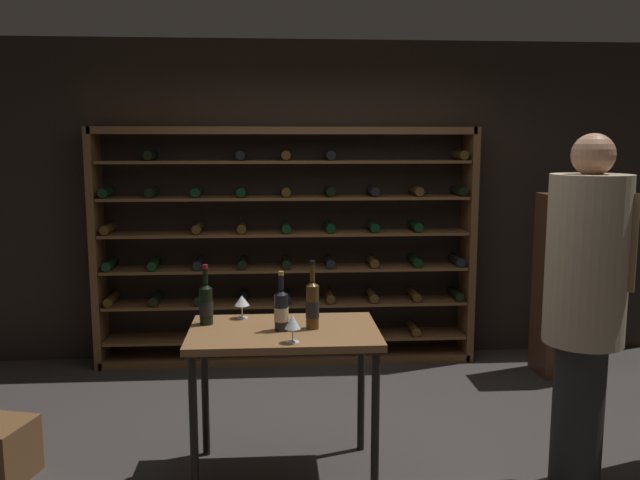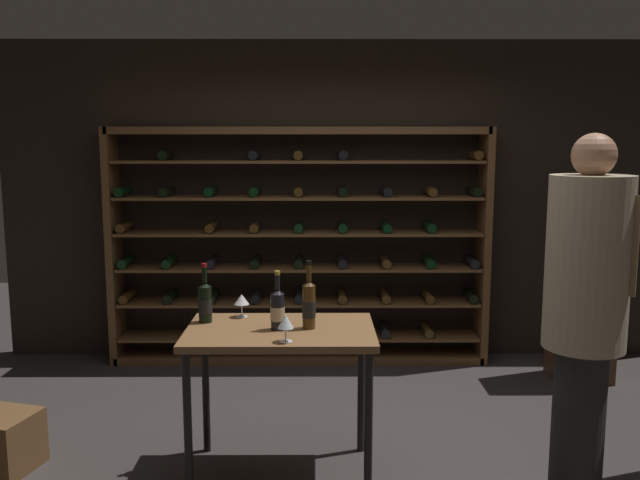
# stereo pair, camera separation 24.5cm
# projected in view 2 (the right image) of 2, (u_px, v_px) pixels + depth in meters

# --- Properties ---
(ground_plane) EXTENTS (10.10, 10.10, 0.00)m
(ground_plane) POSITION_uv_depth(u_px,v_px,m) (357.00, 460.00, 3.93)
(ground_plane) COLOR #383330
(back_wall) EXTENTS (5.91, 0.10, 2.73)m
(back_wall) POSITION_uv_depth(u_px,v_px,m) (344.00, 201.00, 5.76)
(back_wall) COLOR black
(back_wall) RESTS_ON ground
(wine_rack) EXTENTS (3.20, 0.32, 2.00)m
(wine_rack) POSITION_uv_depth(u_px,v_px,m) (300.00, 248.00, 5.60)
(wine_rack) COLOR brown
(wine_rack) RESTS_ON ground
(tasting_table) EXTENTS (1.04, 0.66, 0.86)m
(tasting_table) POSITION_uv_depth(u_px,v_px,m) (281.00, 346.00, 3.66)
(tasting_table) COLOR brown
(tasting_table) RESTS_ON ground
(person_bystander_dark_jacket) EXTENTS (0.42, 0.42, 1.92)m
(person_bystander_dark_jacket) POSITION_uv_depth(u_px,v_px,m) (585.00, 302.00, 3.39)
(person_bystander_dark_jacket) COLOR #242424
(person_bystander_dark_jacket) RESTS_ON ground
(display_cabinet) EXTENTS (0.44, 0.36, 1.47)m
(display_cabinet) POSITION_uv_depth(u_px,v_px,m) (583.00, 288.00, 5.20)
(display_cabinet) COLOR #4C2D1E
(display_cabinet) RESTS_ON ground
(wine_bottle_black_capsule) EXTENTS (0.08, 0.08, 0.34)m
(wine_bottle_black_capsule) POSITION_uv_depth(u_px,v_px,m) (205.00, 302.00, 3.76)
(wine_bottle_black_capsule) COLOR black
(wine_bottle_black_capsule) RESTS_ON tasting_table
(wine_bottle_red_label) EXTENTS (0.08, 0.08, 0.33)m
(wine_bottle_red_label) POSITION_uv_depth(u_px,v_px,m) (278.00, 309.00, 3.61)
(wine_bottle_red_label) COLOR black
(wine_bottle_red_label) RESTS_ON tasting_table
(wine_bottle_gold_foil) EXTENTS (0.07, 0.07, 0.38)m
(wine_bottle_gold_foil) POSITION_uv_depth(u_px,v_px,m) (309.00, 304.00, 3.63)
(wine_bottle_gold_foil) COLOR #4C3314
(wine_bottle_gold_foil) RESTS_ON tasting_table
(wine_glass_stemmed_center) EXTENTS (0.08, 0.08, 0.15)m
(wine_glass_stemmed_center) POSITION_uv_depth(u_px,v_px,m) (286.00, 322.00, 3.39)
(wine_glass_stemmed_center) COLOR silver
(wine_glass_stemmed_center) RESTS_ON tasting_table
(wine_glass_stemmed_right) EXTENTS (0.09, 0.09, 0.14)m
(wine_glass_stemmed_right) POSITION_uv_depth(u_px,v_px,m) (242.00, 300.00, 3.87)
(wine_glass_stemmed_right) COLOR silver
(wine_glass_stemmed_right) RESTS_ON tasting_table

